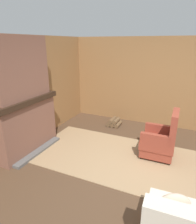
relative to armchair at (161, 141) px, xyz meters
name	(u,v)px	position (x,y,z in m)	size (l,w,h in m)	color
ground_plane	(139,179)	(-0.20, -0.92, -0.37)	(14.00, 14.00, 0.00)	#4C3523
wood_panel_wall_left	(15,96)	(-2.92, -0.92, 0.86)	(0.06, 5.98, 2.46)	olive
wood_panel_wall_back	(166,84)	(-0.18, 1.80, 0.87)	(5.98, 0.09, 2.46)	olive
fireplace_hearth	(27,125)	(-2.70, -0.92, 0.24)	(0.58, 1.61, 1.21)	brown
chimney_breast	(19,68)	(-2.71, -0.92, 1.46)	(0.32, 1.33, 1.23)	brown
area_rug	(129,160)	(-0.54, -0.39, -0.36)	(4.15, 1.90, 0.01)	#997A56
armchair	(161,141)	(0.00, 0.00, 0.00)	(0.68, 0.64, 1.04)	brown
firewood_stack	(114,122)	(-1.44, 1.18, -0.27)	(0.37, 0.38, 0.22)	brown
oil_lamp_vase	(14,95)	(-2.75, -1.12, 0.95)	(0.12, 0.12, 0.28)	#99B29E
storage_case	(32,92)	(-2.75, -0.61, 0.91)	(0.15, 0.26, 0.12)	gray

